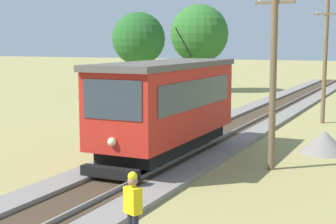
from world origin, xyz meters
TOP-DOWN VIEW (x-y plane):
  - red_tram at (0.00, 14.36)m, footprint 2.60×8.54m
  - utility_pole_near_tram at (3.98, 14.66)m, footprint 1.40×0.34m
  - utility_pole_mid at (3.98, 26.69)m, footprint 1.40×0.47m
  - gravel_pile at (5.30, 18.36)m, footprint 2.06×2.06m
  - track_worker at (3.05, 6.15)m, footprint 0.45×0.38m
  - tree_left_far at (-9.34, 41.18)m, footprint 5.32×5.32m
  - tree_right_far at (-12.66, 35.64)m, footprint 4.49×4.49m

SIDE VIEW (x-z plane):
  - gravel_pile at x=5.30m, z-range 0.00..0.93m
  - track_worker at x=3.05m, z-range 0.09..1.88m
  - red_tram at x=0.00m, z-range -0.20..4.59m
  - utility_pole_near_tram at x=3.98m, z-range 0.10..6.81m
  - utility_pole_mid at x=3.98m, z-range 0.10..7.03m
  - tree_right_far at x=-12.66m, z-range 1.29..8.38m
  - tree_left_far at x=-9.34m, z-range 1.32..9.31m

